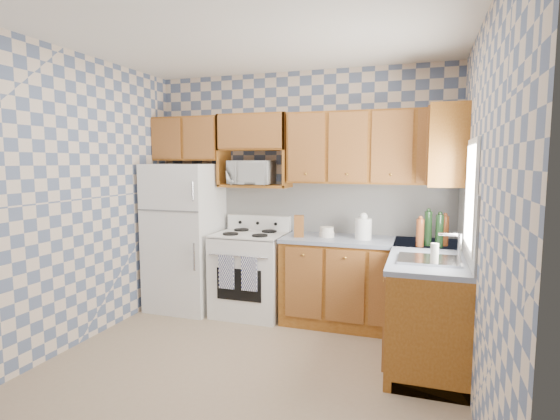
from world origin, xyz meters
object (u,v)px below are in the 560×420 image
object	(u,v)px
refrigerator	(185,237)
electric_kettle	(363,229)
stove_body	(251,274)
microwave	(251,173)

from	to	relation	value
refrigerator	electric_kettle	world-z (taller)	refrigerator
stove_body	electric_kettle	xyz separation A→B (m)	(1.24, 0.01, 0.58)
refrigerator	microwave	distance (m)	1.08
refrigerator	electric_kettle	size ratio (longest dim) A/B	7.86
stove_body	electric_kettle	distance (m)	1.37
refrigerator	electric_kettle	distance (m)	2.05
microwave	electric_kettle	distance (m)	1.40
stove_body	electric_kettle	size ratio (longest dim) A/B	4.21
refrigerator	stove_body	bearing A→B (deg)	1.78
stove_body	microwave	world-z (taller)	microwave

